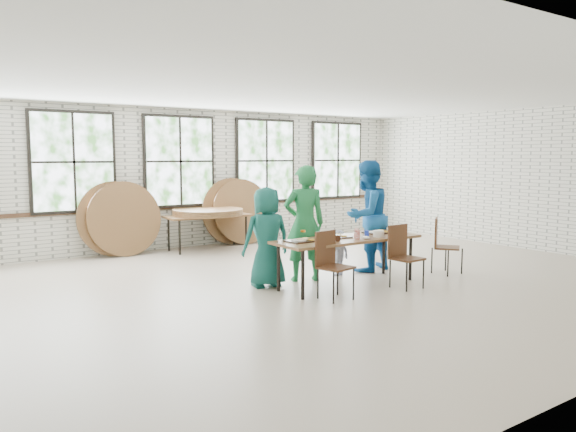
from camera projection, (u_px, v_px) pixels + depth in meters
name	position (u px, v px, depth m)	size (l,w,h in m)	color
room	(180.00, 164.00, 12.03)	(12.00, 12.00, 12.00)	#AF9E8B
dining_table	(348.00, 241.00, 8.61)	(2.42, 0.85, 0.74)	brown
chair_near_left	(330.00, 259.00, 7.83)	(0.49, 0.48, 0.95)	#4C2C19
chair_near_right	(402.00, 251.00, 8.52)	(0.44, 0.43, 0.95)	#4C2C19
chair_spare	(441.00, 241.00, 9.50)	(0.58, 0.58, 0.95)	#4C2C19
adult_teal	(267.00, 237.00, 8.52)	(0.75, 0.49, 1.53)	#165648
adult_green	(304.00, 223.00, 8.91)	(0.67, 0.44, 1.85)	#1F773E
toddler	(338.00, 253.00, 9.38)	(0.49, 0.28, 0.76)	#111536
adult_blue	(367.00, 216.00, 9.68)	(0.93, 0.73, 1.92)	#16569B
storage_table	(208.00, 217.00, 11.94)	(1.84, 0.86, 0.74)	brown
tabletop_clutter	(353.00, 236.00, 8.64)	(2.01, 0.61, 0.11)	black
round_tops_stacked	(208.00, 212.00, 11.93)	(1.50, 1.50, 0.13)	brown
round_tops_leaning	(183.00, 215.00, 11.93)	(4.40, 0.41, 1.50)	brown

